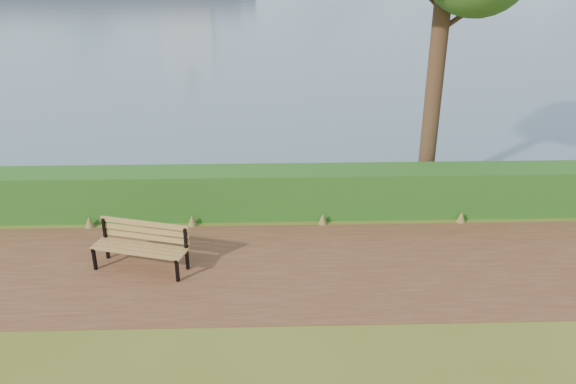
{
  "coord_description": "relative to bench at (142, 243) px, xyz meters",
  "views": [
    {
      "loc": [
        0.56,
        -8.39,
        5.21
      ],
      "look_at": [
        0.85,
        1.2,
        1.1
      ],
      "focal_mm": 35.0,
      "sensor_mm": 36.0,
      "label": 1
    }
  ],
  "objects": [
    {
      "name": "ground",
      "position": [
        1.76,
        -0.42,
        -0.49
      ],
      "size": [
        140.0,
        140.0,
        0.0
      ],
      "primitive_type": "plane",
      "color": "#505D1A",
      "rests_on": "ground"
    },
    {
      "name": "path",
      "position": [
        1.76,
        -0.12,
        -0.49
      ],
      "size": [
        40.0,
        3.4,
        0.01
      ],
      "primitive_type": "cube",
      "color": "#542A1C",
      "rests_on": "ground"
    },
    {
      "name": "hedge",
      "position": [
        1.76,
        2.18,
        0.01
      ],
      "size": [
        32.0,
        0.85,
        1.0
      ],
      "primitive_type": "cube",
      "color": "#1B4F16",
      "rests_on": "ground"
    },
    {
      "name": "bench",
      "position": [
        0.0,
        0.0,
        0.0
      ],
      "size": [
        1.77,
        0.94,
        0.85
      ],
      "rotation": [
        0.0,
        0.0,
        -0.28
      ],
      "color": "black",
      "rests_on": "ground"
    }
  ]
}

